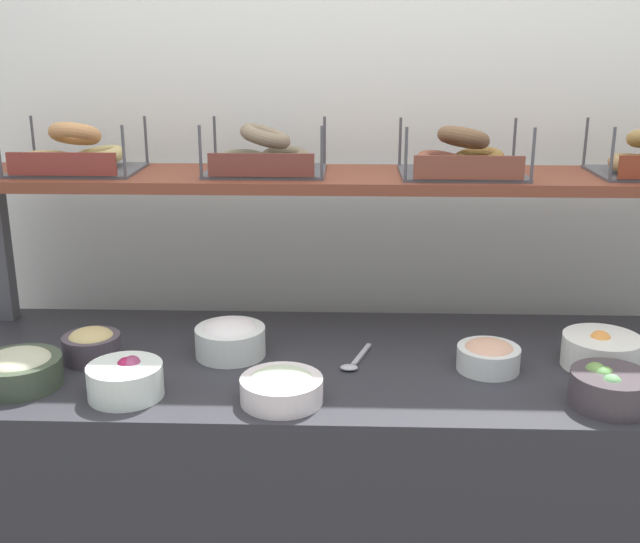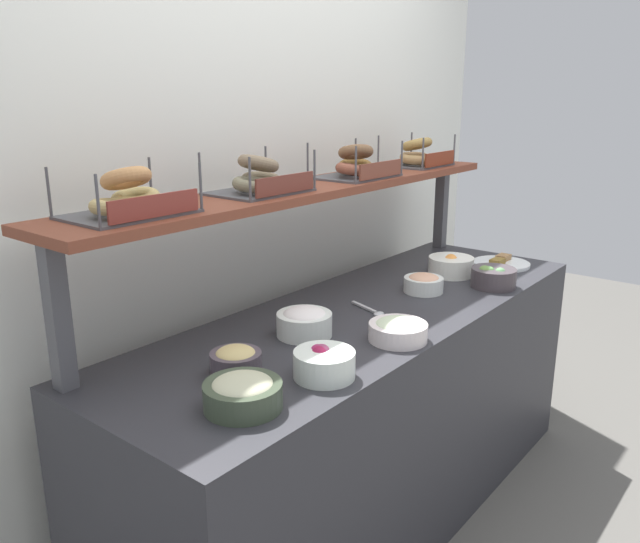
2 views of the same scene
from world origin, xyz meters
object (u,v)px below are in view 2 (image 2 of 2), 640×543
object	(u,v)px
serving_plate_white	(501,263)
bowl_fruit_salad	(451,266)
bowl_veggie_mix	(493,277)
bowl_beet_salad	(324,363)
bagel_basket_poppy	(259,179)
bagel_basket_sesame	(128,199)
bowl_scallion_spread	(398,330)
bowl_lox_spread	(424,283)
bagel_basket_cinnamon_raisin	(356,166)
bowl_hummus	(236,361)
bowl_cream_cheese	(304,322)
bowl_tuna_salad	(243,393)
serving_spoon_near_plate	(372,311)
bagel_basket_everything	(417,156)

from	to	relation	value
serving_plate_white	bowl_fruit_salad	bearing A→B (deg)	159.80
bowl_veggie_mix	bowl_beet_salad	bearing A→B (deg)	179.49
serving_plate_white	bagel_basket_poppy	world-z (taller)	bagel_basket_poppy
bagel_basket_sesame	bowl_scallion_spread	bearing A→B (deg)	-40.52
bowl_lox_spread	bagel_basket_cinnamon_raisin	world-z (taller)	bagel_basket_cinnamon_raisin
bowl_lox_spread	bowl_hummus	world-z (taller)	bowl_hummus
bowl_cream_cheese	bowl_tuna_salad	world-z (taller)	bowl_cream_cheese
bowl_veggie_mix	serving_plate_white	bearing A→B (deg)	17.98
bagel_basket_sesame	bowl_cream_cheese	bearing A→B (deg)	-29.55
bowl_cream_cheese	bowl_veggie_mix	xyz separation A→B (m)	(0.88, -0.25, -0.01)
serving_spoon_near_plate	bagel_basket_cinnamon_raisin	size ratio (longest dim) A/B	0.52
bowl_veggie_mix	bagel_basket_everything	size ratio (longest dim) A/B	0.60
bowl_scallion_spread	bowl_fruit_salad	distance (m)	0.81
bowl_hummus	serving_plate_white	xyz separation A→B (m)	(1.56, -0.10, -0.03)
bowl_cream_cheese	bagel_basket_everything	bearing A→B (deg)	12.90
bagel_basket_cinnamon_raisin	bagel_basket_sesame	bearing A→B (deg)	178.93
bowl_veggie_mix	bowl_lox_spread	bearing A→B (deg)	141.93
bowl_lox_spread	bowl_scallion_spread	world-z (taller)	bowl_lox_spread
bowl_fruit_salad	bagel_basket_cinnamon_raisin	distance (m)	0.61
bagel_basket_cinnamon_raisin	bagel_basket_everything	xyz separation A→B (m)	(0.51, 0.02, -0.00)
serving_plate_white	bowl_scallion_spread	bearing A→B (deg)	-173.79
bowl_veggie_mix	bowl_fruit_salad	world-z (taller)	bowl_fruit_salad
bowl_cream_cheese	bagel_basket_sesame	size ratio (longest dim) A/B	0.53
bowl_lox_spread	bagel_basket_cinnamon_raisin	distance (m)	0.54
bowl_scallion_spread	bowl_fruit_salad	xyz separation A→B (m)	(0.78, 0.22, 0.01)
bowl_tuna_salad	bowl_hummus	bearing A→B (deg)	51.03
bagel_basket_cinnamon_raisin	bowl_veggie_mix	bearing A→B (deg)	-59.91
bowl_scallion_spread	bowl_hummus	size ratio (longest dim) A/B	1.30
bowl_hummus	bagel_basket_everything	size ratio (longest dim) A/B	0.48
bagel_basket_poppy	bowl_lox_spread	bearing A→B (deg)	-29.32
bowl_hummus	bowl_fruit_salad	bearing A→B (deg)	0.17
serving_plate_white	bowl_beet_salad	bearing A→B (deg)	-176.04
bowl_veggie_mix	bagel_basket_poppy	bearing A→B (deg)	147.95
bowl_scallion_spread	bagel_basket_everything	size ratio (longest dim) A/B	0.63
bowl_lox_spread	bagel_basket_sesame	world-z (taller)	bagel_basket_sesame
bowl_cream_cheese	bowl_veggie_mix	world-z (taller)	bowl_cream_cheese
bowl_lox_spread	bagel_basket_cinnamon_raisin	xyz separation A→B (m)	(-0.05, 0.30, 0.44)
serving_plate_white	bagel_basket_everything	xyz separation A→B (m)	(-0.11, 0.40, 0.46)
bowl_cream_cheese	bowl_lox_spread	world-z (taller)	bowl_cream_cheese
bowl_cream_cheese	serving_plate_white	world-z (taller)	bowl_cream_cheese
bowl_beet_salad	serving_plate_white	bearing A→B (deg)	3.96
bowl_scallion_spread	bagel_basket_poppy	xyz separation A→B (m)	(-0.08, 0.51, 0.44)
bowl_hummus	bowl_tuna_salad	size ratio (longest dim) A/B	0.72
bowl_cream_cheese	serving_spoon_near_plate	world-z (taller)	bowl_cream_cheese
bowl_lox_spread	bowl_beet_salad	bearing A→B (deg)	-168.42
bowl_scallion_spread	bagel_basket_cinnamon_raisin	distance (m)	0.80
serving_spoon_near_plate	bagel_basket_poppy	size ratio (longest dim) A/B	0.53
bowl_veggie_mix	bowl_beet_salad	size ratio (longest dim) A/B	1.04
bagel_basket_sesame	bagel_basket_everything	bearing A→B (deg)	-0.01
serving_plate_white	serving_spoon_near_plate	size ratio (longest dim) A/B	1.50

